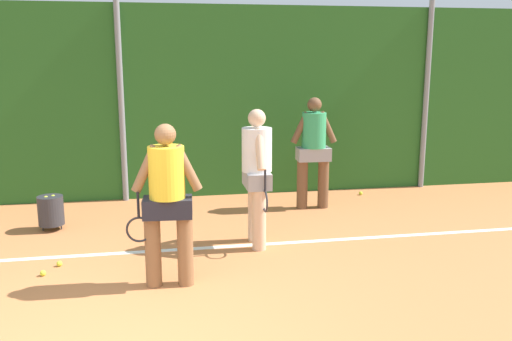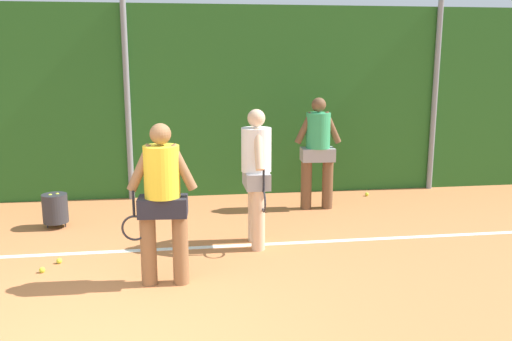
# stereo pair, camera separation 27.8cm
# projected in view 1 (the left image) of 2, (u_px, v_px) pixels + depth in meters

# --- Properties ---
(ground_plane) EXTENTS (29.41, 29.41, 0.00)m
(ground_plane) POSITION_uv_depth(u_px,v_px,m) (111.00, 281.00, 6.11)
(ground_plane) COLOR #C67542
(hedge_fence_backdrop) EXTENTS (19.12, 0.25, 3.32)m
(hedge_fence_backdrop) POSITION_uv_depth(u_px,v_px,m) (122.00, 104.00, 9.36)
(hedge_fence_backdrop) COLOR #286023
(hedge_fence_backdrop) RESTS_ON ground_plane
(fence_post_center) EXTENTS (0.10, 0.10, 3.47)m
(fence_post_center) POSITION_uv_depth(u_px,v_px,m) (121.00, 100.00, 9.18)
(fence_post_center) COLOR gray
(fence_post_center) RESTS_ON ground_plane
(fence_post_right) EXTENTS (0.10, 0.10, 3.47)m
(fence_post_right) POSITION_uv_depth(u_px,v_px,m) (426.00, 96.00, 10.15)
(fence_post_right) COLOR gray
(fence_post_right) RESTS_ON ground_plane
(court_baseline_paint) EXTENTS (13.97, 0.10, 0.01)m
(court_baseline_paint) POSITION_uv_depth(u_px,v_px,m) (116.00, 253.00, 6.96)
(court_baseline_paint) COLOR white
(court_baseline_paint) RESTS_ON ground_plane
(player_foreground_near) EXTENTS (0.82, 0.38, 1.78)m
(player_foreground_near) POSITION_uv_depth(u_px,v_px,m) (167.00, 197.00, 5.81)
(player_foreground_near) COLOR #8C603D
(player_foreground_near) RESTS_ON ground_plane
(player_midcourt) EXTENTS (0.39, 0.83, 1.80)m
(player_midcourt) POSITION_uv_depth(u_px,v_px,m) (257.00, 170.00, 7.08)
(player_midcourt) COLOR beige
(player_midcourt) RESTS_ON ground_plane
(player_backcourt_far) EXTENTS (0.76, 0.39, 1.82)m
(player_backcourt_far) POSITION_uv_depth(u_px,v_px,m) (314.00, 147.00, 8.85)
(player_backcourt_far) COLOR brown
(player_backcourt_far) RESTS_ON ground_plane
(ball_hopper) EXTENTS (0.36, 0.36, 0.51)m
(ball_hopper) POSITION_uv_depth(u_px,v_px,m) (51.00, 210.00, 7.85)
(ball_hopper) COLOR #2D2D33
(ball_hopper) RESTS_ON ground_plane
(tennis_ball_0) EXTENTS (0.07, 0.07, 0.07)m
(tennis_ball_0) POSITION_uv_depth(u_px,v_px,m) (59.00, 264.00, 6.53)
(tennis_ball_0) COLOR #CCDB33
(tennis_ball_0) RESTS_ON ground_plane
(tennis_ball_1) EXTENTS (0.07, 0.07, 0.07)m
(tennis_ball_1) POSITION_uv_depth(u_px,v_px,m) (361.00, 193.00, 9.87)
(tennis_ball_1) COLOR #CCDB33
(tennis_ball_1) RESTS_ON ground_plane
(tennis_ball_4) EXTENTS (0.07, 0.07, 0.07)m
(tennis_ball_4) POSITION_uv_depth(u_px,v_px,m) (43.00, 273.00, 6.25)
(tennis_ball_4) COLOR #CCDB33
(tennis_ball_4) RESTS_ON ground_plane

